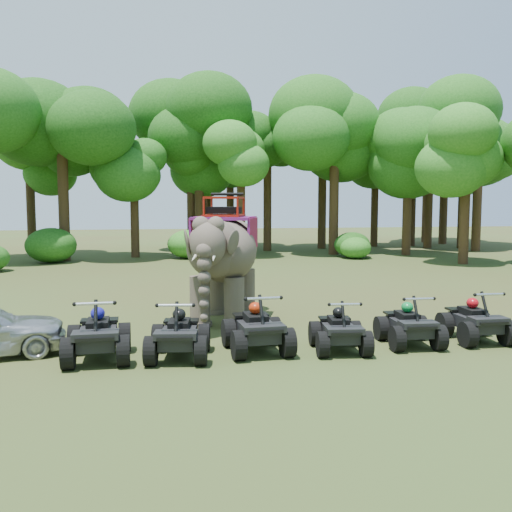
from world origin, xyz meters
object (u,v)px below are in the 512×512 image
object	(u,v)px
atv_5	(475,315)
atv_2	(257,322)
elephant	(224,257)
atv_3	(340,325)
atv_1	(178,328)
atv_0	(98,328)
atv_4	(409,319)

from	to	relation	value
atv_5	atv_2	bearing A→B (deg)	-178.76
elephant	atv_3	size ratio (longest dim) A/B	2.64
atv_1	atv_2	world-z (taller)	atv_2
atv_0	atv_2	size ratio (longest dim) A/B	1.01
atv_4	atv_5	size ratio (longest dim) A/B	0.97
atv_0	atv_1	size ratio (longest dim) A/B	1.05
elephant	atv_3	xyz separation A→B (m)	(2.20, -3.77, -1.20)
atv_0	atv_5	world-z (taller)	atv_0
atv_5	atv_0	bearing A→B (deg)	-178.63
atv_2	atv_4	world-z (taller)	atv_2
elephant	atv_1	bearing A→B (deg)	-92.01
atv_3	atv_4	xyz separation A→B (m)	(1.78, 0.22, 0.02)
atv_0	atv_3	xyz separation A→B (m)	(5.33, -0.17, -0.08)
atv_0	atv_4	xyz separation A→B (m)	(7.11, 0.05, -0.07)
elephant	atv_5	xyz separation A→B (m)	(5.74, -3.44, -1.16)
elephant	atv_4	bearing A→B (deg)	-23.03
atv_2	atv_1	bearing A→B (deg)	-176.26
elephant	atv_4	distance (m)	5.47
atv_1	atv_2	xyz separation A→B (m)	(1.76, 0.22, 0.03)
atv_4	atv_5	world-z (taller)	atv_5
atv_4	atv_1	bearing A→B (deg)	-175.00
atv_3	atv_5	xyz separation A→B (m)	(3.54, 0.33, 0.04)
atv_0	atv_1	bearing A→B (deg)	-6.88
elephant	atv_1	size ratio (longest dim) A/B	2.44
atv_3	atv_4	bearing A→B (deg)	13.16
elephant	atv_3	bearing A→B (deg)	-41.03
atv_0	atv_2	bearing A→B (deg)	-0.69
atv_5	elephant	bearing A→B (deg)	149.39
atv_2	atv_0	bearing A→B (deg)	177.76
atv_0	atv_3	size ratio (longest dim) A/B	1.14
atv_3	atv_0	bearing A→B (deg)	-175.74
elephant	atv_0	size ratio (longest dim) A/B	2.32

